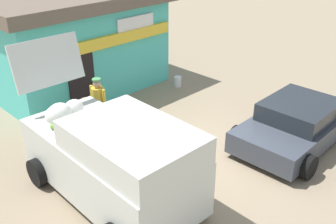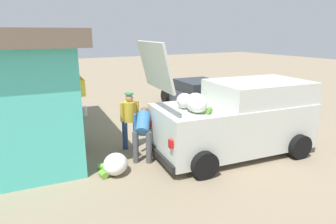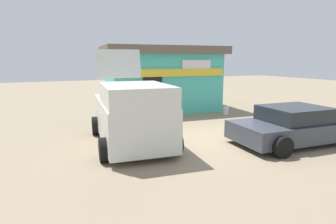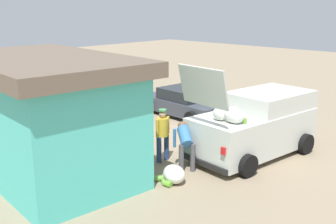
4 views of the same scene
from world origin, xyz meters
The scene contains 8 objects.
ground_plane centered at (0.00, 0.00, 0.00)m, with size 60.00×60.00×0.00m, color gray.
storefront_bar centered at (0.67, 5.85, 1.70)m, with size 6.38×4.20×3.31m.
delivery_van centered at (-2.72, 0.57, 0.99)m, with size 2.63×4.67×3.04m.
parked_sedan centered at (2.04, -1.49, 0.56)m, with size 4.10×2.43×1.19m.
vendor_standing centered at (-1.01, 2.99, 0.93)m, with size 0.35×0.57×1.62m.
customer_bending centered at (-1.92, 3.00, 0.83)m, with size 0.77×0.72×1.33m.
unloaded_banana_pile centered at (-2.33, 3.93, 0.23)m, with size 0.94×0.82×0.48m.
paint_bucket centered at (2.99, 3.36, 0.19)m, with size 0.26×0.26×0.38m, color silver.
Camera 4 is at (-9.24, 11.38, 4.63)m, focal length 43.83 mm.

